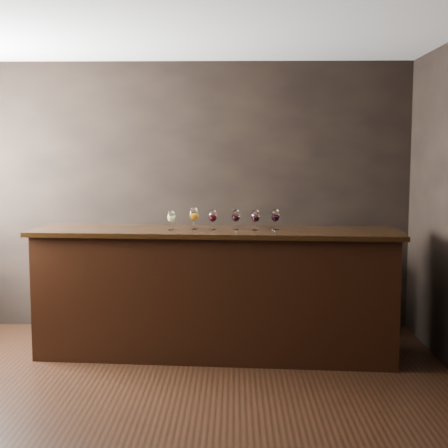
{
  "coord_description": "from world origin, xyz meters",
  "views": [
    {
      "loc": [
        0.66,
        -4.33,
        1.82
      ],
      "look_at": [
        0.56,
        1.25,
        1.21
      ],
      "focal_mm": 50.0,
      "sensor_mm": 36.0,
      "label": 1
    }
  ],
  "objects_px": {
    "glass_red_c": "(256,217)",
    "glass_red_d": "(275,216)",
    "bar_counter": "(215,295)",
    "glass_red_a": "(213,216)",
    "glass_amber": "(194,215)",
    "back_bar_shelf": "(184,286)",
    "glass_white": "(171,217)",
    "glass_red_b": "(236,216)"
  },
  "relations": [
    {
      "from": "glass_red_a",
      "to": "glass_amber",
      "type": "bearing_deg",
      "value": 171.44
    },
    {
      "from": "glass_red_d",
      "to": "bar_counter",
      "type": "bearing_deg",
      "value": 179.6
    },
    {
      "from": "glass_red_b",
      "to": "glass_red_c",
      "type": "relative_size",
      "value": 1.02
    },
    {
      "from": "glass_amber",
      "to": "glass_red_b",
      "type": "xyz_separation_m",
      "value": [
        0.38,
        -0.01,
        -0.01
      ]
    },
    {
      "from": "back_bar_shelf",
      "to": "glass_red_b",
      "type": "relative_size",
      "value": 14.68
    },
    {
      "from": "back_bar_shelf",
      "to": "glass_amber",
      "type": "xyz_separation_m",
      "value": [
        0.15,
        -0.76,
        0.81
      ]
    },
    {
      "from": "bar_counter",
      "to": "glass_red_b",
      "type": "distance_m",
      "value": 0.75
    },
    {
      "from": "bar_counter",
      "to": "glass_white",
      "type": "relative_size",
      "value": 18.82
    },
    {
      "from": "glass_white",
      "to": "glass_red_c",
      "type": "bearing_deg",
      "value": -0.1
    },
    {
      "from": "bar_counter",
      "to": "glass_red_a",
      "type": "bearing_deg",
      "value": -165.97
    },
    {
      "from": "glass_red_b",
      "to": "back_bar_shelf",
      "type": "bearing_deg",
      "value": 124.62
    },
    {
      "from": "glass_white",
      "to": "glass_red_c",
      "type": "xyz_separation_m",
      "value": [
        0.76,
        -0.0,
        0.01
      ]
    },
    {
      "from": "glass_red_a",
      "to": "glass_red_d",
      "type": "height_order",
      "value": "glass_red_d"
    },
    {
      "from": "glass_white",
      "to": "glass_red_b",
      "type": "bearing_deg",
      "value": 3.63
    },
    {
      "from": "back_bar_shelf",
      "to": "glass_red_a",
      "type": "bearing_deg",
      "value": -67.57
    },
    {
      "from": "glass_amber",
      "to": "glass_red_c",
      "type": "bearing_deg",
      "value": -5.2
    },
    {
      "from": "glass_red_a",
      "to": "glass_red_b",
      "type": "relative_size",
      "value": 0.98
    },
    {
      "from": "glass_red_a",
      "to": "glass_red_d",
      "type": "bearing_deg",
      "value": -0.11
    },
    {
      "from": "bar_counter",
      "to": "glass_red_c",
      "type": "relative_size",
      "value": 18.0
    },
    {
      "from": "back_bar_shelf",
      "to": "glass_red_d",
      "type": "height_order",
      "value": "glass_red_d"
    },
    {
      "from": "glass_white",
      "to": "glass_amber",
      "type": "relative_size",
      "value": 0.87
    },
    {
      "from": "glass_amber",
      "to": "glass_red_a",
      "type": "height_order",
      "value": "glass_amber"
    },
    {
      "from": "back_bar_shelf",
      "to": "glass_red_c",
      "type": "distance_m",
      "value": 1.34
    },
    {
      "from": "glass_red_a",
      "to": "glass_red_b",
      "type": "xyz_separation_m",
      "value": [
        0.21,
        0.01,
        0.0
      ]
    },
    {
      "from": "bar_counter",
      "to": "back_bar_shelf",
      "type": "xyz_separation_m",
      "value": [
        -0.34,
        0.78,
        -0.08
      ]
    },
    {
      "from": "bar_counter",
      "to": "glass_red_b",
      "type": "height_order",
      "value": "glass_red_b"
    },
    {
      "from": "glass_red_c",
      "to": "glass_white",
      "type": "bearing_deg",
      "value": 179.9
    },
    {
      "from": "glass_red_c",
      "to": "glass_red_d",
      "type": "bearing_deg",
      "value": 7.55
    },
    {
      "from": "back_bar_shelf",
      "to": "glass_amber",
      "type": "distance_m",
      "value": 1.12
    },
    {
      "from": "bar_counter",
      "to": "glass_red_b",
      "type": "relative_size",
      "value": 17.65
    },
    {
      "from": "bar_counter",
      "to": "glass_amber",
      "type": "bearing_deg",
      "value": 177.28
    },
    {
      "from": "back_bar_shelf",
      "to": "glass_white",
      "type": "height_order",
      "value": "glass_white"
    },
    {
      "from": "back_bar_shelf",
      "to": "glass_red_b",
      "type": "height_order",
      "value": "glass_red_b"
    },
    {
      "from": "bar_counter",
      "to": "glass_red_d",
      "type": "relative_size",
      "value": 17.37
    },
    {
      "from": "bar_counter",
      "to": "glass_red_a",
      "type": "distance_m",
      "value": 0.72
    },
    {
      "from": "glass_red_b",
      "to": "glass_white",
      "type": "bearing_deg",
      "value": -176.37
    },
    {
      "from": "bar_counter",
      "to": "glass_white",
      "type": "bearing_deg",
      "value": -171.88
    },
    {
      "from": "bar_counter",
      "to": "glass_red_a",
      "type": "xyz_separation_m",
      "value": [
        -0.02,
        -0.0,
        0.72
      ]
    },
    {
      "from": "bar_counter",
      "to": "back_bar_shelf",
      "type": "distance_m",
      "value": 0.86
    },
    {
      "from": "glass_white",
      "to": "glass_amber",
      "type": "height_order",
      "value": "glass_amber"
    },
    {
      "from": "glass_red_d",
      "to": "glass_white",
      "type": "bearing_deg",
      "value": -178.63
    },
    {
      "from": "glass_amber",
      "to": "glass_red_d",
      "type": "relative_size",
      "value": 1.06
    }
  ]
}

